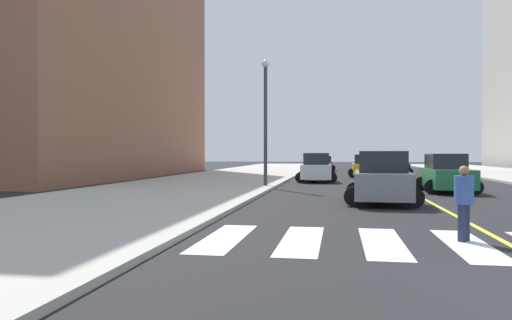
% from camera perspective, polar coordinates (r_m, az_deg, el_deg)
% --- Properties ---
extents(sidewalk_kerb_west, '(10.00, 120.00, 0.15)m').
position_cam_1_polar(sidewalk_kerb_west, '(28.61, -7.87, -3.06)').
color(sidewalk_kerb_west, '#B2ADA3').
rests_on(sidewalk_kerb_west, ground).
extents(lane_divider_paint, '(0.16, 80.00, 0.01)m').
position_cam_1_polar(lane_divider_paint, '(47.42, 13.95, -1.64)').
color(lane_divider_paint, yellow).
rests_on(lane_divider_paint, ground).
extents(low_rise_brick_west, '(16.00, 32.00, 24.55)m').
position_cam_1_polar(low_rise_brick_west, '(46.64, -21.27, 13.47)').
color(low_rise_brick_west, '#8D5841').
rests_on(low_rise_brick_west, ground).
extents(car_gray_nearest, '(3.03, 4.72, 2.07)m').
position_cam_1_polar(car_gray_nearest, '(20.11, 14.37, -2.15)').
color(car_gray_nearest, slate).
rests_on(car_gray_nearest, ground).
extents(car_white_second, '(2.86, 4.53, 2.01)m').
position_cam_1_polar(car_white_second, '(34.50, 7.01, -0.97)').
color(car_white_second, silver).
rests_on(car_white_second, ground).
extents(car_black_third, '(2.43, 3.85, 1.71)m').
position_cam_1_polar(car_black_third, '(48.74, 16.13, -0.65)').
color(car_black_third, black).
rests_on(car_black_third, ground).
extents(car_red_fourth, '(2.36, 3.77, 1.68)m').
position_cam_1_polar(car_red_fourth, '(56.87, 7.97, -0.44)').
color(car_red_fourth, red).
rests_on(car_red_fourth, ground).
extents(car_yellow_fifth, '(2.65, 4.23, 1.89)m').
position_cam_1_polar(car_yellow_fifth, '(41.73, 12.41, -0.76)').
color(car_yellow_fifth, gold).
rests_on(car_yellow_fifth, ground).
extents(car_green_sixth, '(2.82, 4.45, 1.97)m').
position_cam_1_polar(car_green_sixth, '(27.01, 21.14, -1.54)').
color(car_green_sixth, '#236B42').
rests_on(car_green_sixth, ground).
extents(pedestrian_crossing, '(0.42, 0.42, 1.71)m').
position_cam_1_polar(pedestrian_crossing, '(12.07, 22.90, -4.25)').
color(pedestrian_crossing, '#232847').
rests_on(pedestrian_crossing, ground).
extents(street_lamp, '(0.44, 0.44, 7.18)m').
position_cam_1_polar(street_lamp, '(28.33, 1.11, 5.67)').
color(street_lamp, '#38383D').
rests_on(street_lamp, sidewalk_kerb_west).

